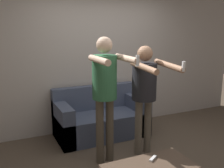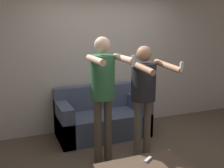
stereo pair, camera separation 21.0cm
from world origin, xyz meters
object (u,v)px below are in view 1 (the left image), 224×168
person_standing_left (105,85)px  remote_far (153,158)px  person_standing_right (145,87)px  couch (101,119)px

person_standing_left → remote_far: 1.13m
person_standing_right → remote_far: person_standing_right is taller
remote_far → couch: bearing=88.2°
person_standing_left → person_standing_right: (0.63, -0.00, -0.08)m
couch → person_standing_right: person_standing_right is taller
person_standing_right → remote_far: (-0.37, -0.80, -0.67)m
couch → person_standing_right: bearing=-71.3°
couch → person_standing_left: bearing=-108.7°
couch → remote_far: 1.73m
person_standing_left → remote_far: size_ratio=12.18×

